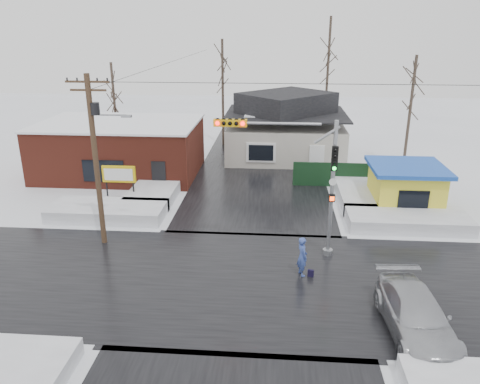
# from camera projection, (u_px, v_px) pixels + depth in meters

# --- Properties ---
(ground) EXTENTS (120.00, 120.00, 0.00)m
(ground) POSITION_uv_depth(u_px,v_px,m) (246.00, 281.00, 21.64)
(ground) COLOR white
(ground) RESTS_ON ground
(road_ns) EXTENTS (10.00, 120.00, 0.02)m
(road_ns) POSITION_uv_depth(u_px,v_px,m) (246.00, 281.00, 21.63)
(road_ns) COLOR black
(road_ns) RESTS_ON ground
(road_ew) EXTENTS (120.00, 10.00, 0.02)m
(road_ew) POSITION_uv_depth(u_px,v_px,m) (246.00, 281.00, 21.63)
(road_ew) COLOR black
(road_ew) RESTS_ON ground
(snowbank_nw) EXTENTS (7.00, 3.00, 0.80)m
(snowbank_nw) POSITION_uv_depth(u_px,v_px,m) (108.00, 211.00, 28.74)
(snowbank_nw) COLOR white
(snowbank_nw) RESTS_ON ground
(snowbank_ne) EXTENTS (7.00, 3.00, 0.80)m
(snowbank_ne) POSITION_uv_depth(u_px,v_px,m) (407.00, 220.00, 27.41)
(snowbank_ne) COLOR white
(snowbank_ne) RESTS_ON ground
(snowbank_nside_w) EXTENTS (3.00, 8.00, 0.80)m
(snowbank_nside_w) POSITION_uv_depth(u_px,v_px,m) (160.00, 186.00, 33.28)
(snowbank_nside_w) COLOR white
(snowbank_nside_w) RESTS_ON ground
(snowbank_nside_e) EXTENTS (3.00, 8.00, 0.80)m
(snowbank_nside_e) POSITION_uv_depth(u_px,v_px,m) (359.00, 191.00, 32.25)
(snowbank_nside_e) COLOR white
(snowbank_nside_e) RESTS_ON ground
(traffic_signal) EXTENTS (6.05, 0.68, 7.00)m
(traffic_signal) POSITION_uv_depth(u_px,v_px,m) (301.00, 170.00, 22.71)
(traffic_signal) COLOR gray
(traffic_signal) RESTS_ON ground
(utility_pole) EXTENTS (3.15, 0.44, 9.00)m
(utility_pole) POSITION_uv_depth(u_px,v_px,m) (96.00, 152.00, 23.79)
(utility_pole) COLOR #382619
(utility_pole) RESTS_ON ground
(brick_building) EXTENTS (12.20, 8.20, 4.12)m
(brick_building) POSITION_uv_depth(u_px,v_px,m) (121.00, 148.00, 36.77)
(brick_building) COLOR maroon
(brick_building) RESTS_ON ground
(marquee_sign) EXTENTS (2.20, 0.21, 2.55)m
(marquee_sign) POSITION_uv_depth(u_px,v_px,m) (119.00, 175.00, 30.57)
(marquee_sign) COLOR black
(marquee_sign) RESTS_ON ground
(house) EXTENTS (10.40, 8.40, 5.76)m
(house) POSITION_uv_depth(u_px,v_px,m) (286.00, 128.00, 41.25)
(house) COLOR beige
(house) RESTS_ON ground
(kiosk) EXTENTS (4.60, 4.60, 2.88)m
(kiosk) POSITION_uv_depth(u_px,v_px,m) (405.00, 187.00, 29.82)
(kiosk) COLOR yellow
(kiosk) RESTS_ON ground
(fence) EXTENTS (8.00, 0.12, 1.80)m
(fence) POSITION_uv_depth(u_px,v_px,m) (348.00, 175.00, 33.99)
(fence) COLOR black
(fence) RESTS_ON ground
(tree_far_left) EXTENTS (3.00, 3.00, 10.00)m
(tree_far_left) POSITION_uv_depth(u_px,v_px,m) (222.00, 62.00, 43.66)
(tree_far_left) COLOR #332821
(tree_far_left) RESTS_ON ground
(tree_far_mid) EXTENTS (3.00, 3.00, 12.00)m
(tree_far_mid) POSITION_uv_depth(u_px,v_px,m) (329.00, 43.00, 44.26)
(tree_far_mid) COLOR #332821
(tree_far_mid) RESTS_ON ground
(tree_far_right) EXTENTS (3.00, 3.00, 9.00)m
(tree_far_right) POSITION_uv_depth(u_px,v_px,m) (414.00, 79.00, 37.11)
(tree_far_right) COLOR #332821
(tree_far_right) RESTS_ON ground
(tree_far_west) EXTENTS (3.00, 3.00, 8.00)m
(tree_far_west) POSITION_uv_depth(u_px,v_px,m) (112.00, 81.00, 43.06)
(tree_far_west) COLOR #332821
(tree_far_west) RESTS_ON ground
(pedestrian) EXTENTS (0.69, 0.82, 1.93)m
(pedestrian) POSITION_uv_depth(u_px,v_px,m) (302.00, 257.00, 21.87)
(pedestrian) COLOR #384F9F
(pedestrian) RESTS_ON ground
(car) EXTENTS (2.51, 5.53, 1.57)m
(car) POSITION_uv_depth(u_px,v_px,m) (416.00, 316.00, 17.74)
(car) COLOR #B1B3B8
(car) RESTS_ON ground
(shopping_bag) EXTENTS (0.30, 0.18, 0.35)m
(shopping_bag) POSITION_uv_depth(u_px,v_px,m) (311.00, 274.00, 21.96)
(shopping_bag) COLOR black
(shopping_bag) RESTS_ON ground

